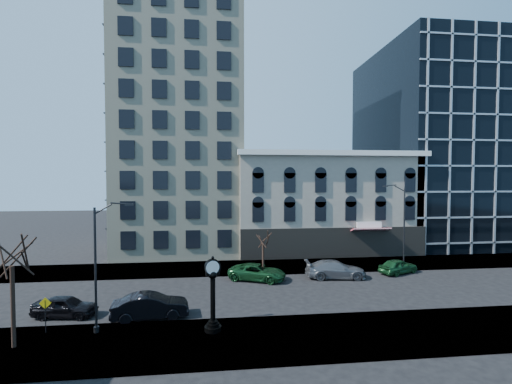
{
  "coord_description": "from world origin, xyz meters",
  "views": [
    {
      "loc": [
        -1.43,
        -27.03,
        9.09
      ],
      "look_at": [
        2.0,
        4.0,
        8.0
      ],
      "focal_mm": 24.0,
      "sensor_mm": 36.0,
      "label": 1
    }
  ],
  "objects": [
    {
      "name": "sidewalk_near",
      "position": [
        0.0,
        -8.0,
        0.06
      ],
      "size": [
        160.0,
        6.0,
        0.12
      ],
      "primitive_type": "cube",
      "color": "gray",
      "rests_on": "ground"
    },
    {
      "name": "car_far_a",
      "position": [
        2.06,
        3.55,
        0.72
      ],
      "size": [
        5.71,
        4.18,
        1.44
      ],
      "primitive_type": "imported",
      "rotation": [
        0.0,
        0.0,
        1.18
      ],
      "color": "#143F1E",
      "rests_on": "ground"
    },
    {
      "name": "bare_tree_near",
      "position": [
        -12.39,
        -7.64,
        5.46
      ],
      "size": [
        4.12,
        4.12,
        7.07
      ],
      "color": "#302018",
      "rests_on": "sidewalk_near"
    },
    {
      "name": "glass_office",
      "position": [
        32.0,
        20.91,
        14.0
      ],
      "size": [
        20.0,
        20.15,
        28.0
      ],
      "color": "black",
      "rests_on": "ground"
    },
    {
      "name": "ground",
      "position": [
        0.0,
        0.0,
        0.0
      ],
      "size": [
        160.0,
        160.0,
        0.0
      ],
      "primitive_type": "plane",
      "color": "black",
      "rests_on": "ground"
    },
    {
      "name": "car_far_b",
      "position": [
        9.35,
        3.41,
        0.8
      ],
      "size": [
        5.74,
        2.79,
        1.61
      ],
      "primitive_type": "imported",
      "rotation": [
        0.0,
        0.0,
        1.47
      ],
      "color": "#595B60",
      "rests_on": "ground"
    },
    {
      "name": "car_near_a",
      "position": [
        -11.59,
        -3.33,
        0.69
      ],
      "size": [
        4.22,
        2.07,
        1.38
      ],
      "primitive_type": "imported",
      "rotation": [
        0.0,
        0.0,
        1.46
      ],
      "color": "black",
      "rests_on": "ground"
    },
    {
      "name": "warning_sign",
      "position": [
        -11.55,
        -6.0,
        1.56
      ],
      "size": [
        0.68,
        0.06,
        2.09
      ],
      "rotation": [
        0.0,
        0.0,
        0.04
      ],
      "color": "black",
      "rests_on": "sidewalk_near"
    },
    {
      "name": "street_clock",
      "position": [
        -1.78,
        -6.82,
        2.14
      ],
      "size": [
        1.01,
        1.01,
        4.47
      ],
      "rotation": [
        0.0,
        0.0,
        0.29
      ],
      "color": "black",
      "rests_on": "sidewalk_near"
    },
    {
      "name": "sidewalk_far",
      "position": [
        0.0,
        8.0,
        0.06
      ],
      "size": [
        160.0,
        6.0,
        0.12
      ],
      "primitive_type": "cube",
      "color": "gray",
      "rests_on": "ground"
    },
    {
      "name": "street_lamp_near",
      "position": [
        -8.04,
        -6.19,
        6.01
      ],
      "size": [
        2.01,
        0.52,
        7.81
      ],
      "rotation": [
        0.0,
        0.0,
        0.15
      ],
      "color": "black",
      "rests_on": "sidewalk_near"
    },
    {
      "name": "bare_tree_far",
      "position": [
        3.09,
        7.23,
        3.45
      ],
      "size": [
        2.58,
        2.58,
        4.42
      ],
      "color": "#302018",
      "rests_on": "sidewalk_far"
    },
    {
      "name": "car_near_b",
      "position": [
        -5.89,
        -4.19,
        0.81
      ],
      "size": [
        5.08,
        2.38,
        1.61
      ],
      "primitive_type": "imported",
      "rotation": [
        0.0,
        0.0,
        1.71
      ],
      "color": "black",
      "rests_on": "ground"
    },
    {
      "name": "street_lamp_far",
      "position": [
        17.2,
        6.66,
        6.66
      ],
      "size": [
        2.17,
        0.92,
        8.67
      ],
      "rotation": [
        0.0,
        0.0,
        2.82
      ],
      "color": "black",
      "rests_on": "sidewalk_far"
    },
    {
      "name": "car_far_c",
      "position": [
        15.95,
        4.23,
        0.71
      ],
      "size": [
        4.5,
        3.18,
        1.42
      ],
      "primitive_type": "imported",
      "rotation": [
        0.0,
        0.0,
        1.97
      ],
      "color": "#143F1E",
      "rests_on": "ground"
    },
    {
      "name": "victorian_row",
      "position": [
        12.0,
        15.89,
        6.0
      ],
      "size": [
        22.6,
        11.19,
        12.5
      ],
      "color": "#9F9483",
      "rests_on": "ground"
    },
    {
      "name": "cream_tower",
      "position": [
        -6.11,
        18.88,
        19.32
      ],
      "size": [
        15.9,
        15.4,
        42.5
      ],
      "color": "beige",
      "rests_on": "ground"
    }
  ]
}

